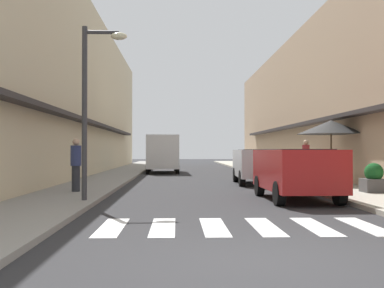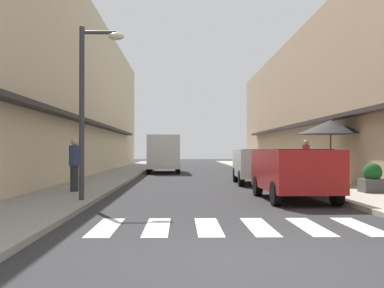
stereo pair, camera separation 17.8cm
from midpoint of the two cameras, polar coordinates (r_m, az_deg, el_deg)
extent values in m
plane|color=#2B2B2D|center=(24.81, 0.69, -4.06)|extent=(102.85, 102.85, 0.00)
cube|color=gray|center=(25.02, -9.66, -3.89)|extent=(2.39, 65.45, 0.12)
cube|color=#ADA899|center=(25.40, 10.88, -3.83)|extent=(2.39, 65.45, 0.12)
cube|color=beige|center=(27.22, -17.02, 6.06)|extent=(5.00, 44.08, 9.29)
cube|color=#332D2D|center=(26.48, -11.28, 2.22)|extent=(0.50, 30.85, 0.16)
cube|color=tan|center=(27.81, 17.73, 4.86)|extent=(5.00, 44.08, 8.27)
cube|color=#332D2D|center=(26.92, 12.21, 2.18)|extent=(0.50, 30.85, 0.16)
cube|color=silver|center=(9.10, -10.13, -9.80)|extent=(0.45, 2.20, 0.01)
cube|color=silver|center=(9.01, -4.05, -9.89)|extent=(0.45, 2.20, 0.01)
cube|color=silver|center=(9.02, 2.08, -9.88)|extent=(0.45, 2.20, 0.01)
cube|color=silver|center=(9.14, 8.12, -9.76)|extent=(0.45, 2.20, 0.01)
cube|color=silver|center=(9.35, 13.95, -9.54)|extent=(0.45, 2.20, 0.01)
cube|color=silver|center=(9.64, 19.46, -9.25)|extent=(0.45, 2.20, 0.01)
cube|color=maroon|center=(13.99, 11.94, -2.99)|extent=(1.81, 4.10, 1.13)
cube|color=black|center=(13.78, 12.13, -1.76)|extent=(1.51, 2.30, 0.56)
cylinder|color=black|center=(15.16, 7.73, -4.97)|extent=(0.23, 0.64, 0.64)
cylinder|color=black|center=(15.53, 13.53, -4.85)|extent=(0.23, 0.64, 0.64)
cylinder|color=black|center=(12.53, 9.97, -5.85)|extent=(0.23, 0.64, 0.64)
cylinder|color=black|center=(12.97, 16.87, -5.66)|extent=(0.23, 0.64, 0.64)
cube|color=silver|center=(20.37, 7.58, -2.29)|extent=(1.88, 4.09, 1.13)
cube|color=black|center=(20.17, 7.67, -1.44)|extent=(1.54, 2.30, 0.56)
cylinder|color=black|center=(21.63, 5.02, -3.70)|extent=(0.24, 0.65, 0.64)
cylinder|color=black|center=(21.83, 9.19, -3.67)|extent=(0.24, 0.65, 0.64)
cylinder|color=black|center=(18.98, 5.73, -4.11)|extent=(0.24, 0.65, 0.64)
cylinder|color=black|center=(19.21, 10.46, -4.07)|extent=(0.24, 0.65, 0.64)
cube|color=silver|center=(30.50, -3.71, -0.93)|extent=(2.12, 5.46, 2.03)
cube|color=black|center=(30.24, -3.72, 0.50)|extent=(1.73, 3.07, 0.56)
cylinder|color=black|center=(32.32, -5.29, -2.72)|extent=(0.24, 0.65, 0.64)
cylinder|color=black|center=(32.31, -2.11, -2.72)|extent=(0.24, 0.65, 0.64)
cylinder|color=black|center=(28.76, -5.50, -2.96)|extent=(0.24, 0.65, 0.64)
cylinder|color=black|center=(28.75, -1.93, -2.97)|extent=(0.24, 0.65, 0.64)
cylinder|color=#38383D|center=(12.95, -13.12, 3.62)|extent=(0.14, 0.14, 4.60)
cylinder|color=#38383D|center=(13.21, -11.13, 12.98)|extent=(0.90, 0.10, 0.10)
ellipsoid|color=beige|center=(13.12, -9.14, 12.62)|extent=(0.44, 0.28, 0.20)
cylinder|color=#262626|center=(19.61, 16.06, -4.48)|extent=(0.48, 0.48, 0.06)
cylinder|color=#4C3823|center=(19.57, 16.05, -1.31)|extent=(0.06, 0.06, 2.23)
cone|color=black|center=(19.59, 16.04, 1.94)|extent=(2.66, 2.66, 0.55)
cube|color=#4C4C4C|center=(16.00, 20.63, -4.66)|extent=(0.70, 0.70, 0.42)
sphere|color=#195623|center=(15.98, 20.62, -3.18)|extent=(0.58, 0.58, 0.58)
cylinder|color=#282B33|center=(22.66, 13.25, -2.95)|extent=(0.26, 0.26, 0.87)
cylinder|color=maroon|center=(22.64, 13.24, -0.97)|extent=(0.34, 0.34, 0.69)
sphere|color=tan|center=(22.64, 13.24, 0.20)|extent=(0.24, 0.24, 0.24)
cylinder|color=#282B33|center=(15.69, -14.04, -4.04)|extent=(0.26, 0.26, 0.82)
cylinder|color=navy|center=(15.67, -14.03, -1.36)|extent=(0.34, 0.34, 0.65)
sphere|color=tan|center=(15.67, -14.02, 0.23)|extent=(0.22, 0.22, 0.22)
camera|label=1|loc=(0.09, -90.23, 0.00)|focal=44.60mm
camera|label=2|loc=(0.09, 89.77, 0.00)|focal=44.60mm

